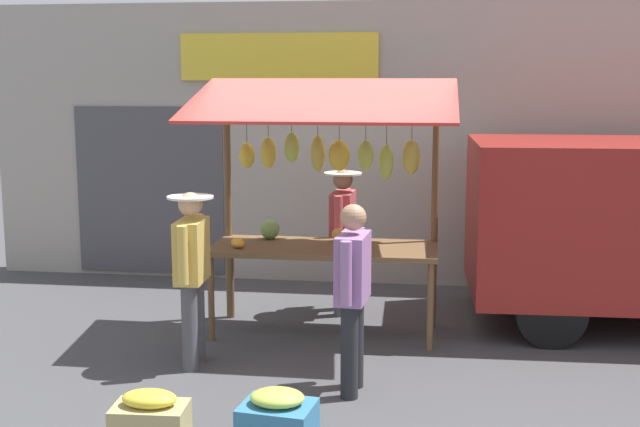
# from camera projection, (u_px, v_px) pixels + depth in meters

# --- Properties ---
(ground_plane) EXTENTS (40.00, 40.00, 0.00)m
(ground_plane) POSITION_uv_depth(u_px,v_px,m) (324.00, 333.00, 8.21)
(ground_plane) COLOR #424244
(street_backdrop) EXTENTS (9.00, 0.30, 3.40)m
(street_backdrop) POSITION_uv_depth(u_px,v_px,m) (344.00, 144.00, 10.09)
(street_backdrop) COLOR #9E998E
(street_backdrop) RESTS_ON ground
(market_stall) EXTENTS (2.50, 1.46, 2.50)m
(market_stall) POSITION_uv_depth(u_px,v_px,m) (323.00, 177.00, 8.03)
(market_stall) COLOR brown
(market_stall) RESTS_ON ground
(vendor_with_sunhat) EXTENTS (0.40, 0.67, 1.55)m
(vendor_with_sunhat) POSITION_uv_depth(u_px,v_px,m) (343.00, 230.00, 8.78)
(vendor_with_sunhat) COLOR #4C4C51
(vendor_with_sunhat) RESTS_ON ground
(shopper_in_grey_tee) EXTENTS (0.40, 0.67, 1.54)m
(shopper_in_grey_tee) POSITION_uv_depth(u_px,v_px,m) (192.00, 266.00, 7.14)
(shopper_in_grey_tee) COLOR #4C4C51
(shopper_in_grey_tee) RESTS_ON ground
(shopper_with_ponytail) EXTENTS (0.26, 0.67, 1.53)m
(shopper_with_ponytail) POSITION_uv_depth(u_px,v_px,m) (353.00, 287.00, 6.52)
(shopper_with_ponytail) COLOR #232328
(shopper_with_ponytail) RESTS_ON ground
(produce_crate_near) EXTENTS (0.53, 0.36, 0.36)m
(produce_crate_near) POSITION_uv_depth(u_px,v_px,m) (150.00, 418.00, 5.75)
(produce_crate_near) COLOR tan
(produce_crate_near) RESTS_ON ground
(produce_crate_side) EXTENTS (0.56, 0.47, 0.35)m
(produce_crate_side) POSITION_uv_depth(u_px,v_px,m) (277.00, 416.00, 5.80)
(produce_crate_side) COLOR teal
(produce_crate_side) RESTS_ON ground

